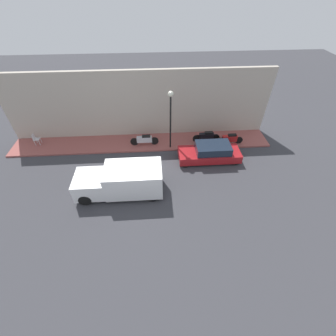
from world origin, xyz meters
The scene contains 10 objects.
ground_plane centered at (0.00, 0.00, 0.00)m, with size 60.00×60.00×0.00m, color #38383D.
sidewalk centered at (5.12, 0.00, 0.06)m, with size 2.27×19.92×0.13m.
building_facade centered at (6.41, 0.00, 2.62)m, with size 0.30×19.92×5.25m.
parked_car centered at (2.81, -4.93, 0.61)m, with size 1.66×4.37×1.29m.
delivery_van centered at (0.08, 1.11, 0.97)m, with size 1.99×5.17×1.89m.
scooter_silver centered at (4.76, -0.25, 0.58)m, with size 0.30×2.16×0.83m.
motorcycle_black centered at (4.85, -5.07, 0.60)m, with size 0.30×2.13×0.88m.
motorcycle_red centered at (4.45, -6.81, 0.58)m, with size 0.30×2.10×0.85m.
streetlamp centered at (4.34, -2.20, 3.21)m, with size 0.37×0.37×4.43m.
cafe_chair centered at (5.39, 8.10, 0.64)m, with size 0.40×0.40×0.88m.
Camera 1 is at (-9.52, -1.08, 10.55)m, focal length 24.00 mm.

